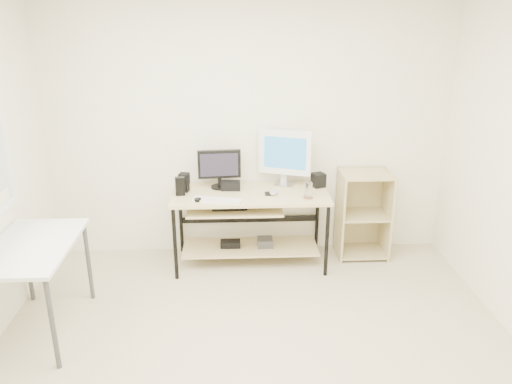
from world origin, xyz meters
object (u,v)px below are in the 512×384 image
object	(u,v)px
shelf_unit	(362,213)
white_imac	(285,154)
desk	(248,213)
black_monitor	(219,166)
side_table	(32,254)
audio_controller	(180,186)

from	to	relation	value
shelf_unit	white_imac	size ratio (longest dim) A/B	1.60
shelf_unit	white_imac	distance (m)	1.02
desk	black_monitor	distance (m)	0.53
side_table	audio_controller	world-z (taller)	audio_controller
desk	shelf_unit	size ratio (longest dim) A/B	1.67
black_monitor	audio_controller	bearing A→B (deg)	-157.24
black_monitor	shelf_unit	bearing A→B (deg)	-4.72
desk	black_monitor	bearing A→B (deg)	149.43
shelf_unit	audio_controller	distance (m)	1.86
desk	shelf_unit	distance (m)	1.19
side_table	desk	bearing A→B (deg)	32.65
black_monitor	white_imac	bearing A→B (deg)	-0.94
white_imac	audio_controller	xyz separation A→B (m)	(-1.01, -0.24, -0.24)
desk	audio_controller	bearing A→B (deg)	-177.00
desk	black_monitor	world-z (taller)	black_monitor
white_imac	audio_controller	size ratio (longest dim) A/B	3.15
desk	black_monitor	xyz separation A→B (m)	(-0.27, 0.16, 0.43)
black_monitor	audio_controller	xyz separation A→B (m)	(-0.37, -0.19, -0.13)
desk	audio_controller	size ratio (longest dim) A/B	8.39
audio_controller	white_imac	bearing A→B (deg)	6.58
black_monitor	white_imac	world-z (taller)	white_imac
shelf_unit	black_monitor	distance (m)	1.53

